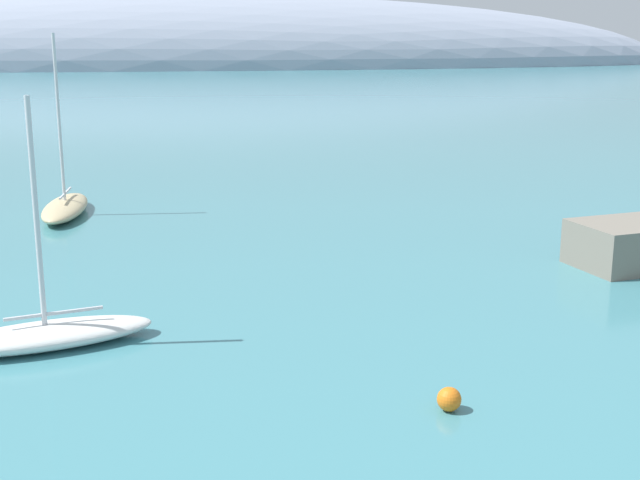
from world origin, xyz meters
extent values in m
ellipsoid|color=#8E99AD|center=(2.97, 258.34, 0.00)|extent=(300.23, 66.35, 41.58)
ellipsoid|color=#C6B284|center=(-13.17, 45.64, 0.46)|extent=(2.83, 8.20, 0.93)
cylinder|color=silver|center=(-13.17, 45.64, 5.69)|extent=(0.18, 0.18, 9.52)
cube|color=silver|center=(-13.14, 46.00, 1.28)|extent=(0.35, 3.63, 0.10)
ellipsoid|color=white|center=(-11.58, 23.38, 0.41)|extent=(7.69, 4.06, 0.82)
cylinder|color=silver|center=(-11.58, 23.38, 4.70)|extent=(0.19, 0.19, 7.76)
cube|color=silver|center=(-11.26, 23.46, 1.17)|extent=(3.23, 0.91, 0.10)
sphere|color=orange|center=(0.42, 16.00, 0.35)|extent=(0.71, 0.71, 0.71)
camera|label=1|loc=(-7.31, -5.92, 10.64)|focal=48.61mm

